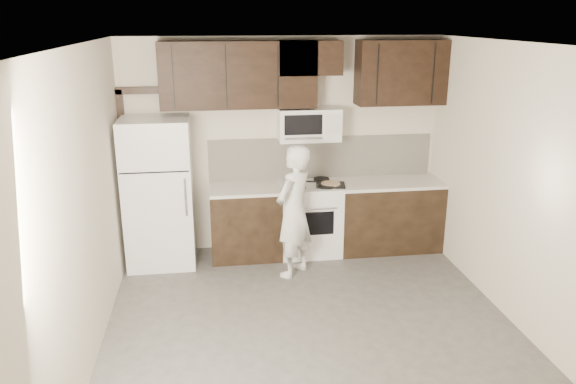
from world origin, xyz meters
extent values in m
plane|color=#4A4845|center=(0.00, 0.00, 0.00)|extent=(4.50, 4.50, 0.00)
plane|color=beige|center=(0.00, 2.25, 1.35)|extent=(4.00, 0.00, 4.00)
plane|color=white|center=(0.00, 0.00, 2.70)|extent=(4.50, 4.50, 0.00)
cube|color=black|center=(-0.52, 1.94, 0.43)|extent=(0.87, 0.62, 0.87)
cube|color=black|center=(1.34, 1.94, 0.43)|extent=(1.32, 0.62, 0.87)
cube|color=white|center=(-0.52, 1.94, 0.89)|extent=(0.87, 0.64, 0.04)
cube|color=white|center=(1.34, 1.94, 0.89)|extent=(1.32, 0.64, 0.04)
cube|color=white|center=(0.30, 1.94, 0.45)|extent=(0.76, 0.62, 0.89)
cube|color=white|center=(0.30, 1.94, 0.90)|extent=(0.76, 0.62, 0.02)
cube|color=black|center=(0.30, 1.63, 0.50)|extent=(0.50, 0.01, 0.30)
cylinder|color=silver|center=(0.30, 1.60, 0.70)|extent=(0.55, 0.02, 0.02)
cylinder|color=black|center=(0.12, 1.79, 0.93)|extent=(0.20, 0.20, 0.03)
cylinder|color=black|center=(0.48, 1.79, 0.93)|extent=(0.20, 0.20, 0.03)
cylinder|color=black|center=(0.12, 2.09, 0.93)|extent=(0.20, 0.20, 0.03)
cylinder|color=black|center=(0.48, 2.09, 0.93)|extent=(0.20, 0.20, 0.03)
cube|color=silver|center=(0.50, 2.24, 1.18)|extent=(2.90, 0.02, 0.54)
cube|color=black|center=(-0.55, 2.08, 2.26)|extent=(1.85, 0.35, 0.78)
cube|color=black|center=(1.45, 2.08, 2.26)|extent=(1.10, 0.35, 0.78)
cube|color=black|center=(0.30, 2.08, 2.45)|extent=(0.76, 0.35, 0.40)
cube|color=white|center=(0.30, 2.06, 1.65)|extent=(0.76, 0.38, 0.40)
cube|color=black|center=(0.20, 1.86, 1.68)|extent=(0.46, 0.01, 0.24)
cube|color=silver|center=(0.56, 1.86, 1.68)|extent=(0.18, 0.01, 0.24)
cylinder|color=silver|center=(0.20, 1.84, 1.52)|extent=(0.46, 0.02, 0.02)
cube|color=white|center=(-1.55, 1.89, 0.90)|extent=(0.80, 0.72, 1.80)
cube|color=black|center=(-1.55, 1.53, 1.25)|extent=(0.77, 0.01, 0.02)
cylinder|color=silver|center=(-1.22, 1.50, 0.95)|extent=(0.03, 0.03, 0.45)
cube|color=black|center=(-1.96, 2.21, 1.05)|extent=(0.08, 0.08, 2.10)
cube|color=black|center=(-1.75, 2.21, 2.08)|extent=(0.50, 0.08, 0.08)
cylinder|color=silver|center=(0.12, 1.79, 0.98)|extent=(0.19, 0.19, 0.14)
sphere|color=black|center=(0.12, 1.79, 1.07)|extent=(0.04, 0.04, 0.04)
cylinder|color=black|center=(0.26, 1.76, 1.00)|extent=(0.17, 0.06, 0.02)
cube|color=black|center=(0.55, 1.85, 0.92)|extent=(0.39, 0.32, 0.02)
cylinder|color=#CDB089|center=(0.55, 1.85, 0.94)|extent=(0.28, 0.28, 0.02)
imported|color=white|center=(0.00, 1.32, 0.78)|extent=(0.66, 0.67, 1.56)
camera|label=1|loc=(-0.92, -4.68, 2.92)|focal=35.00mm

